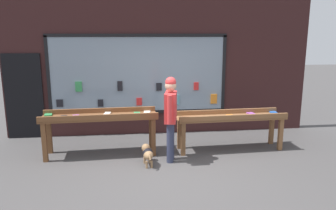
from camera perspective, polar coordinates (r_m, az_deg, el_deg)
The scene contains 6 objects.
ground_plane at distance 6.51m, azimuth 0.64°, elevation -10.81°, with size 40.00×40.00×0.00m, color #474444.
shopfront_facade at distance 8.39m, azimuth -1.86°, elevation 7.44°, with size 7.72×0.29×3.74m.
display_table_left at distance 7.09m, azimuth -11.78°, elevation -2.57°, with size 2.44×0.76×0.96m.
display_table_right at distance 7.41m, azimuth 10.76°, elevation -2.54°, with size 2.44×0.69×0.86m.
person_browsing at distance 6.52m, azimuth 0.46°, elevation -1.29°, with size 0.31×0.67×1.73m.
small_dog at distance 6.56m, azimuth -3.57°, elevation -8.36°, with size 0.24×0.62×0.37m.
Camera 1 is at (-0.75, -5.94, 2.56)m, focal length 35.00 mm.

